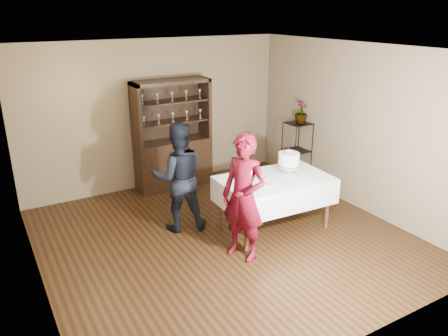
{
  "coord_description": "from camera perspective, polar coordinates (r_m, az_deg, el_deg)",
  "views": [
    {
      "loc": [
        -2.86,
        -4.91,
        3.19
      ],
      "look_at": [
        0.05,
        0.1,
        1.06
      ],
      "focal_mm": 35.0,
      "sensor_mm": 36.0,
      "label": 1
    }
  ],
  "objects": [
    {
      "name": "plate_near",
      "position": [
        6.21,
        5.49,
        -2.25
      ],
      "size": [
        0.24,
        0.24,
        0.01
      ],
      "primitive_type": "cylinder",
      "rotation": [
        0.0,
        0.0,
        -0.42
      ],
      "color": "white",
      "rests_on": "cake_table"
    },
    {
      "name": "cake",
      "position": [
        6.68,
        8.44,
        1.01
      ],
      "size": [
        0.41,
        0.41,
        0.5
      ],
      "rotation": [
        0.0,
        0.0,
        0.37
      ],
      "color": "white",
      "rests_on": "cake_table"
    },
    {
      "name": "woman",
      "position": [
        5.7,
        2.59,
        -3.87
      ],
      "size": [
        0.64,
        0.75,
        1.73
      ],
      "primitive_type": "imported",
      "rotation": [
        0.0,
        0.0,
        -1.14
      ],
      "color": "#3C050F",
      "rests_on": "floor"
    },
    {
      "name": "floor",
      "position": [
        6.52,
        0.06,
        -9.11
      ],
      "size": [
        5.0,
        5.0,
        0.0
      ],
      "primitive_type": "plane",
      "color": "black",
      "rests_on": "ground"
    },
    {
      "name": "plate_far",
      "position": [
        6.48,
        5.12,
        -1.25
      ],
      "size": [
        0.22,
        0.22,
        0.01
      ],
      "primitive_type": "cylinder",
      "rotation": [
        0.0,
        0.0,
        0.18
      ],
      "color": "white",
      "rests_on": "cake_table"
    },
    {
      "name": "potted_plant",
      "position": [
        8.2,
        10.05,
        7.21
      ],
      "size": [
        0.27,
        0.27,
        0.41
      ],
      "primitive_type": "imported",
      "rotation": [
        0.0,
        0.0,
        0.22
      ],
      "color": "#4E7337",
      "rests_on": "plant_etagere"
    },
    {
      "name": "cake_table",
      "position": [
        6.58,
        6.58,
        -2.86
      ],
      "size": [
        1.69,
        1.09,
        0.82
      ],
      "rotation": [
        0.0,
        0.0,
        -0.05
      ],
      "color": "silver",
      "rests_on": "floor"
    },
    {
      "name": "back_wall",
      "position": [
        8.15,
        -8.87,
        6.91
      ],
      "size": [
        5.0,
        0.02,
        2.7
      ],
      "primitive_type": "cube",
      "color": "#75644B",
      "rests_on": "floor"
    },
    {
      "name": "ceiling",
      "position": [
        5.7,
        0.07,
        15.26
      ],
      "size": [
        5.0,
        5.0,
        0.0
      ],
      "primitive_type": "plane",
      "rotation": [
        3.14,
        0.0,
        0.0
      ],
      "color": "silver",
      "rests_on": "back_wall"
    },
    {
      "name": "wall_right",
      "position": [
        7.5,
        16.88,
        5.11
      ],
      "size": [
        0.02,
        5.0,
        2.7
      ],
      "primitive_type": "cube",
      "color": "#75644B",
      "rests_on": "floor"
    },
    {
      "name": "plant_etagere",
      "position": [
        8.38,
        9.46,
        2.27
      ],
      "size": [
        0.42,
        0.42,
        1.2
      ],
      "color": "black",
      "rests_on": "floor"
    },
    {
      "name": "wall_left",
      "position": [
        5.26,
        -24.22,
        -2.16
      ],
      "size": [
        0.02,
        5.0,
        2.7
      ],
      "primitive_type": "cube",
      "color": "#75644B",
      "rests_on": "floor"
    },
    {
      "name": "china_hutch",
      "position": [
        8.19,
        -6.67,
        2.09
      ],
      "size": [
        1.4,
        0.48,
        2.0
      ],
      "color": "black",
      "rests_on": "floor"
    },
    {
      "name": "man",
      "position": [
        6.5,
        -5.94,
        -1.19
      ],
      "size": [
        0.97,
        0.85,
        1.67
      ],
      "primitive_type": "imported",
      "rotation": [
        0.0,
        0.0,
        2.82
      ],
      "color": "black",
      "rests_on": "floor"
    }
  ]
}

